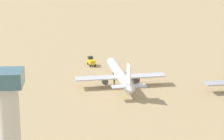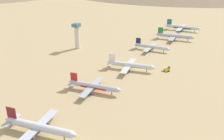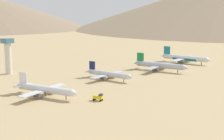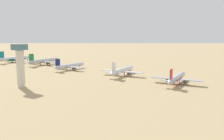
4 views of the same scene
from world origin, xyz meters
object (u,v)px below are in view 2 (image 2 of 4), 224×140
Objects in this scene: parked_jet_5 at (174,36)px; parked_jet_6 at (182,27)px; parked_jet_4 at (151,47)px; parked_jet_3 at (130,65)px; service_truck at (167,69)px; parked_jet_2 at (93,86)px; control_tower at (77,35)px; parked_jet_1 at (38,127)px.

parked_jet_5 is 0.95× the size of parked_jet_6.
parked_jet_5 reaches higher than parked_jet_4.
parked_jet_4 is at bearing -97.98° from parked_jet_6.
parked_jet_3 is 31.56m from service_truck.
parked_jet_2 is 206.02m from parked_jet_6.
parked_jet_6 reaches higher than parked_jet_2.
parked_jet_5 is 116.56m from control_tower.
service_truck is (27.99, -47.49, -1.82)m from parked_jet_4.
parked_jet_4 is 0.82× the size of parked_jet_6.
parked_jet_3 is at bearing -160.38° from service_truck.
parked_jet_6 is at bearing 82.02° from parked_jet_4.
parked_jet_3 is 157.88m from parked_jet_6.
parked_jet_4 is at bearing 85.05° from parked_jet_1.
parked_jet_4 is 1.49× the size of control_tower.
parked_jet_1 is 260.59m from parked_jet_6.
control_tower reaches higher than parked_jet_2.
parked_jet_5 is 1.73× the size of control_tower.
parked_jet_1 is at bearing -97.44° from parked_jet_5.
parked_jet_1 is 1.08× the size of parked_jet_2.
parked_jet_5 is at bearing -90.33° from parked_jet_6.
parked_jet_1 is at bearing -65.91° from control_tower.
service_truck is (41.84, 112.57, -2.28)m from parked_jet_1.
parked_jet_3 is at bearing -98.03° from parked_jet_5.
control_tower is (-59.72, 133.59, 10.79)m from parked_jet_1.
control_tower is at bearing -138.67° from parked_jet_5.
parked_jet_1 is 0.96× the size of parked_jet_5.
parked_jet_1 is 7.99× the size of service_truck.
parked_jet_4 reaches higher than service_truck.
parked_jet_6 is (27.73, 259.11, 0.35)m from parked_jet_1.
parked_jet_2 is 69.80m from service_truck.
parked_jet_2 is (3.03, 54.58, -0.38)m from parked_jet_1.
parked_jet_5 reaches higher than parked_jet_2.
parked_jet_4 is 7.14× the size of service_truck.
parked_jet_2 is 1.54× the size of control_tower.
parked_jet_2 is at bearing -96.89° from parked_jet_6.
parked_jet_3 is 0.94× the size of parked_jet_5.
parked_jet_4 is 78.99m from control_tower.
control_tower reaches higher than parked_jet_6.
parked_jet_1 is at bearing -96.11° from parked_jet_6.
parked_jet_3 is 7.77× the size of service_truck.
service_truck is at bearing 56.21° from parked_jet_2.
parked_jet_3 is at bearing 79.08° from parked_jet_2.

